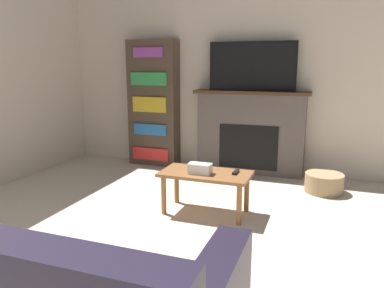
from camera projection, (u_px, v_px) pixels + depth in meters
wall_back at (225, 71)px, 5.10m from camera, size 5.64×0.06×2.70m
fireplace at (250, 132)px, 5.00m from camera, size 1.52×0.28×1.11m
tv at (252, 66)px, 4.80m from camera, size 1.13×0.03×0.63m
coffee_table at (206, 179)px, 3.66m from camera, size 0.87×0.45×0.42m
tissue_box at (200, 169)px, 3.59m from camera, size 0.22×0.12×0.10m
remote_control at (236, 172)px, 3.61m from camera, size 0.04×0.15×0.02m
bookshelf at (154, 104)px, 5.38m from camera, size 0.72×0.29×1.78m
storage_basket at (324, 183)px, 4.31m from camera, size 0.43×0.43×0.22m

